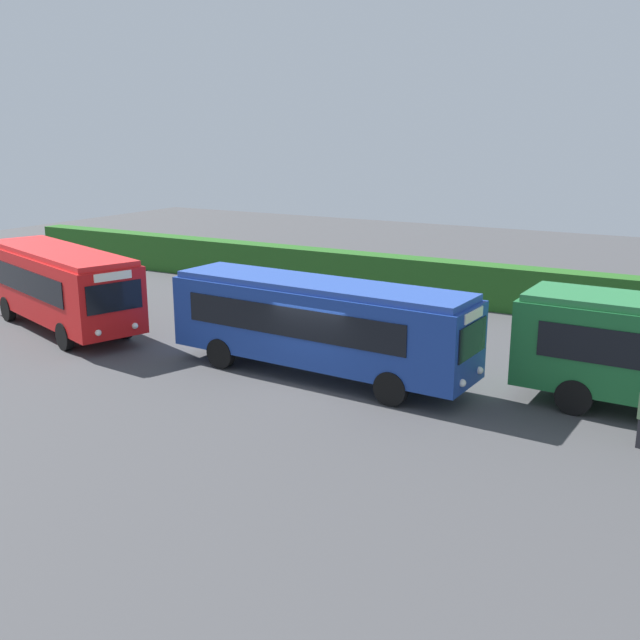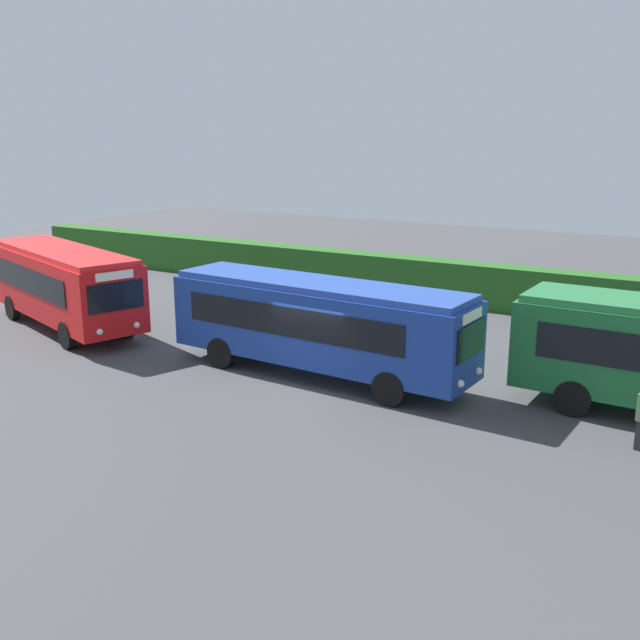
% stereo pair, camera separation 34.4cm
% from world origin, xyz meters
% --- Properties ---
extents(ground_plane, '(78.50, 78.50, 0.00)m').
position_xyz_m(ground_plane, '(0.00, 0.00, 0.00)').
color(ground_plane, '#424244').
extents(bus_red, '(9.26, 5.18, 3.13)m').
position_xyz_m(bus_red, '(-11.73, 0.65, 1.81)').
color(bus_red, red).
rests_on(bus_red, ground_plane).
extents(bus_blue, '(10.21, 2.84, 3.03)m').
position_xyz_m(bus_blue, '(-0.31, 0.70, 1.76)').
color(bus_blue, navy).
rests_on(bus_blue, ground_plane).
extents(hedge_row, '(51.25, 1.18, 1.92)m').
position_xyz_m(hedge_row, '(0.00, 12.25, 0.96)').
color(hedge_row, '#265D1F').
rests_on(hedge_row, ground_plane).
extents(traffic_cone, '(0.36, 0.36, 0.60)m').
position_xyz_m(traffic_cone, '(-5.16, 8.35, 0.30)').
color(traffic_cone, orange).
rests_on(traffic_cone, ground_plane).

